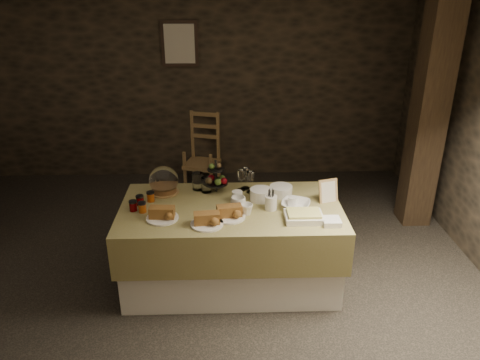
{
  "coord_description": "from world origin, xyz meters",
  "views": [
    {
      "loc": [
        0.4,
        -3.48,
        2.54
      ],
      "look_at": [
        0.52,
        0.2,
        0.91
      ],
      "focal_mm": 35.0,
      "sensor_mm": 36.0,
      "label": 1
    }
  ],
  "objects_px": {
    "timber_column": "(430,107)",
    "fruit_stand": "(216,179)",
    "chair": "(202,150)",
    "buffet_table": "(231,239)"
  },
  "relations": [
    {
      "from": "timber_column",
      "to": "fruit_stand",
      "type": "xyz_separation_m",
      "value": [
        -2.17,
        -0.76,
        -0.44
      ]
    },
    {
      "from": "chair",
      "to": "fruit_stand",
      "type": "distance_m",
      "value": 2.07
    },
    {
      "from": "timber_column",
      "to": "fruit_stand",
      "type": "distance_m",
      "value": 2.34
    },
    {
      "from": "buffet_table",
      "to": "timber_column",
      "type": "bearing_deg",
      "value": 27.51
    },
    {
      "from": "chair",
      "to": "fruit_stand",
      "type": "xyz_separation_m",
      "value": [
        0.23,
        -2.01,
        0.46
      ]
    },
    {
      "from": "chair",
      "to": "fruit_stand",
      "type": "relative_size",
      "value": 2.34
    },
    {
      "from": "buffet_table",
      "to": "chair",
      "type": "xyz_separation_m",
      "value": [
        -0.35,
        2.31,
        -0.03
      ]
    },
    {
      "from": "buffet_table",
      "to": "chair",
      "type": "relative_size",
      "value": 2.67
    },
    {
      "from": "buffet_table",
      "to": "fruit_stand",
      "type": "xyz_separation_m",
      "value": [
        -0.12,
        0.31,
        0.43
      ]
    },
    {
      "from": "buffet_table",
      "to": "fruit_stand",
      "type": "relative_size",
      "value": 6.24
    }
  ]
}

